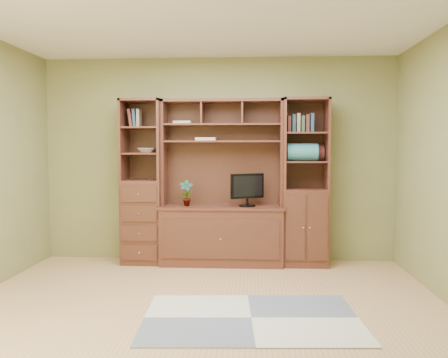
# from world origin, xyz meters

# --- Properties ---
(room) EXTENTS (4.60, 4.10, 2.64)m
(room) POSITION_xyz_m (0.00, 0.00, 1.30)
(room) COLOR tan
(room) RESTS_ON ground
(center_hutch) EXTENTS (1.54, 0.53, 2.05)m
(center_hutch) POSITION_xyz_m (0.07, 1.73, 1.02)
(center_hutch) COLOR #51271C
(center_hutch) RESTS_ON ground
(left_tower) EXTENTS (0.50, 0.45, 2.05)m
(left_tower) POSITION_xyz_m (-0.93, 1.77, 1.02)
(left_tower) COLOR #51271C
(left_tower) RESTS_ON ground
(right_tower) EXTENTS (0.55, 0.45, 2.05)m
(right_tower) POSITION_xyz_m (1.09, 1.77, 1.02)
(right_tower) COLOR #51271C
(right_tower) RESTS_ON ground
(rug) EXTENTS (1.89, 1.32, 0.01)m
(rug) POSITION_xyz_m (0.44, -0.17, 0.01)
(rug) COLOR #9EA3A4
(rug) RESTS_ON ground
(monitor) EXTENTS (0.49, 0.40, 0.56)m
(monitor) POSITION_xyz_m (0.38, 1.70, 1.01)
(monitor) COLOR black
(monitor) RESTS_ON center_hutch
(orchid) EXTENTS (0.17, 0.11, 0.32)m
(orchid) POSITION_xyz_m (-0.38, 1.70, 0.89)
(orchid) COLOR #9C5134
(orchid) RESTS_ON center_hutch
(magazines) EXTENTS (0.25, 0.18, 0.04)m
(magazines) POSITION_xyz_m (-0.14, 1.82, 1.56)
(magazines) COLOR beige
(magazines) RESTS_ON center_hutch
(bowl) EXTENTS (0.24, 0.24, 0.06)m
(bowl) POSITION_xyz_m (-0.88, 1.77, 1.42)
(bowl) COLOR beige
(bowl) RESTS_ON left_tower
(blanket_teal) EXTENTS (0.37, 0.21, 0.21)m
(blanket_teal) POSITION_xyz_m (1.05, 1.73, 1.40)
(blanket_teal) COLOR teal
(blanket_teal) RESTS_ON right_tower
(blanket_red) EXTENTS (0.36, 0.20, 0.20)m
(blanket_red) POSITION_xyz_m (1.15, 1.85, 1.39)
(blanket_red) COLOR brown
(blanket_red) RESTS_ON right_tower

